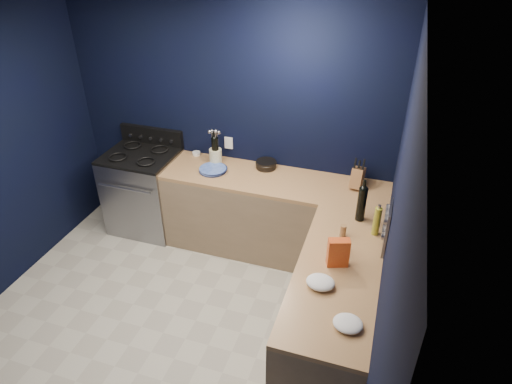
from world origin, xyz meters
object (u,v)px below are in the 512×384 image
at_px(crouton_bag, 338,253).
at_px(knife_block, 358,178).
at_px(gas_range, 145,192).
at_px(utensil_crock, 216,156).
at_px(plate_stack, 213,170).

bearing_deg(crouton_bag, knife_block, 71.68).
relative_size(gas_range, utensil_crock, 5.51).
relative_size(utensil_crock, crouton_bag, 0.71).
height_order(utensil_crock, knife_block, knife_block).
xyz_separation_m(gas_range, plate_stack, (0.88, -0.02, 0.46)).
relative_size(plate_stack, utensil_crock, 1.70).
bearing_deg(gas_range, utensil_crock, 10.40).
xyz_separation_m(utensil_crock, crouton_bag, (1.51, -1.23, 0.03)).
bearing_deg(knife_block, crouton_bag, -82.57).
xyz_separation_m(plate_stack, utensil_crock, (-0.04, 0.17, 0.07)).
height_order(plate_stack, crouton_bag, crouton_bag).
relative_size(gas_range, plate_stack, 3.25).
relative_size(plate_stack, knife_block, 1.44).
bearing_deg(utensil_crock, plate_stack, -78.32).
bearing_deg(plate_stack, crouton_bag, -35.77).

